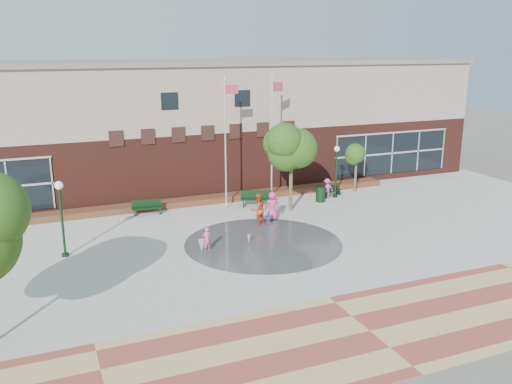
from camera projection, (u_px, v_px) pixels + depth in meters
name	position (u px, v px, depth m)	size (l,w,h in m)	color
ground	(288.00, 264.00, 26.21)	(120.00, 120.00, 0.00)	#666056
plaza_concrete	(256.00, 238.00, 29.78)	(46.00, 18.00, 0.01)	#A8A8A0
paver_band	(370.00, 331.00, 19.96)	(46.00, 6.00, 0.01)	#9A4236
splash_pad	(263.00, 243.00, 28.89)	(8.40, 8.40, 0.01)	#383A3D
library_building	(187.00, 123.00, 40.61)	(44.40, 10.40, 9.20)	#50221B
flower_bed	(213.00, 202.00, 36.56)	(26.00, 1.20, 0.40)	maroon
flagpole_left	(226.00, 137.00, 33.99)	(0.98, 0.16, 8.34)	white
flagpole_right	(272.00, 132.00, 35.70)	(0.99, 0.41, 8.41)	white
lamp_left	(61.00, 210.00, 26.47)	(0.41, 0.41, 3.88)	black
lamp_right	(336.00, 166.00, 37.12)	(0.38, 0.38, 3.63)	black
bench_left	(147.00, 210.00, 33.72)	(1.92, 0.75, 0.94)	black
bench_mid	(256.00, 202.00, 35.46)	(2.13, 1.33, 1.04)	black
bench_right	(331.00, 193.00, 37.89)	(1.65, 0.85, 0.80)	black
trash_can	(320.00, 194.00, 36.51)	(0.68, 0.68, 1.12)	black
tree_mid	(291.00, 149.00, 33.64)	(3.24, 3.24, 5.47)	#473928
tree_small_right	(356.00, 159.00, 38.62)	(1.95, 1.95, 3.33)	#473928
water_jet_a	(202.00, 253.00, 27.53)	(0.35, 0.35, 0.69)	white
water_jet_b	(249.00, 244.00, 28.86)	(0.21, 0.21, 0.47)	white
child_splash	(207.00, 239.00, 27.63)	(0.47, 0.31, 1.28)	#E756A8
adult_red	(258.00, 210.00, 31.63)	(0.93, 0.72, 1.91)	#C8401E
adult_pink	(272.00, 206.00, 32.58)	(0.87, 0.56, 1.77)	#CE3A7E
child_blue	(269.00, 219.00, 31.66)	(0.51, 0.21, 0.87)	#3070BC
person_bench	(327.00, 189.00, 37.35)	(0.90, 0.52, 1.39)	#CB4593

